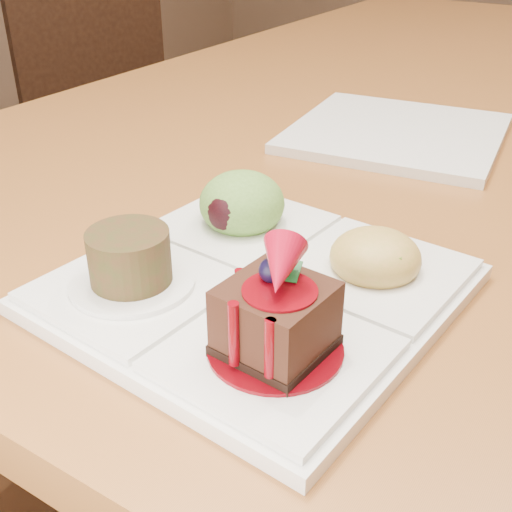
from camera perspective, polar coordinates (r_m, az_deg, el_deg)
The scene contains 5 objects.
ground at distance 1.49m, azimuth 12.96°, elevation -14.56°, with size 6.00×6.00×0.00m, color #543118.
dining_table at distance 1.14m, azimuth 16.85°, elevation 11.20°, with size 1.00×1.80×0.75m.
chair_left at distance 1.71m, azimuth -12.54°, elevation 11.21°, with size 0.51×0.51×0.88m.
sampler_plate at distance 0.48m, azimuth 0.14°, elevation -1.21°, with size 0.29×0.29×0.10m.
second_plate at distance 0.84m, azimuth 12.37°, elevation 10.64°, with size 0.25×0.25×0.01m, color white.
Camera 1 is at (0.28, -1.05, 1.02)m, focal length 45.00 mm.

